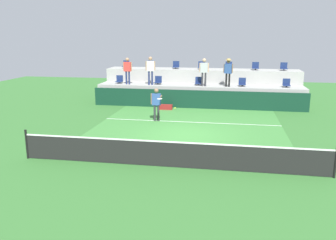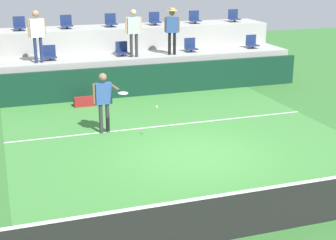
{
  "view_description": "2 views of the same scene",
  "coord_description": "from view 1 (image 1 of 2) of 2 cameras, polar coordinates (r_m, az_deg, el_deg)",
  "views": [
    {
      "loc": [
        1.84,
        -14.9,
        4.32
      ],
      "look_at": [
        -0.58,
        -1.0,
        0.9
      ],
      "focal_mm": 37.36,
      "sensor_mm": 36.0,
      "label": 1
    },
    {
      "loc": [
        -4.47,
        -11.0,
        4.64
      ],
      "look_at": [
        -0.75,
        -0.12,
        1.02
      ],
      "focal_mm": 54.38,
      "sensor_mm": 36.0,
      "label": 2
    }
  ],
  "objects": [
    {
      "name": "tennis_player",
      "position": [
        17.94,
        -1.89,
        3.08
      ],
      "size": [
        0.79,
        1.18,
        1.7
      ],
      "color": "#2D2D33",
      "rests_on": "ground_plane"
    },
    {
      "name": "equipment_bag",
      "position": [
        20.94,
        -0.34,
        2.12
      ],
      "size": [
        0.76,
        0.28,
        0.3
      ],
      "primitive_type": "cube",
      "color": "maroon",
      "rests_on": "ground_plane"
    },
    {
      "name": "stadium_chair_upper_mid_left",
      "position": [
        24.29,
        1.3,
        8.87
      ],
      "size": [
        0.44,
        0.4,
        0.52
      ],
      "color": "#2D2D33",
      "rests_on": "seating_tier_upper"
    },
    {
      "name": "stadium_chair_upper_right",
      "position": [
        24.08,
        14.08,
        8.43
      ],
      "size": [
        0.44,
        0.4,
        0.52
      ],
      "color": "#2D2D33",
      "rests_on": "seating_tier_upper"
    },
    {
      "name": "court_service_line",
      "position": [
        17.93,
        3.7,
        -0.34
      ],
      "size": [
        9.0,
        0.06,
        0.0
      ],
      "primitive_type": "cube",
      "color": "white",
      "rests_on": "ground_plane"
    },
    {
      "name": "stadium_chair_lower_center",
      "position": [
        22.4,
        5.02,
        6.23
      ],
      "size": [
        0.44,
        0.4,
        0.52
      ],
      "color": "#2D2D33",
      "rests_on": "seating_tier_lower"
    },
    {
      "name": "spectator_leaning_on_rail",
      "position": [
        22.39,
        -2.88,
        8.51
      ],
      "size": [
        0.62,
        0.29,
        1.79
      ],
      "color": "navy",
      "rests_on": "seating_tier_lower"
    },
    {
      "name": "stadium_chair_lower_far_left",
      "position": [
        23.43,
        -7.95,
        6.48
      ],
      "size": [
        0.44,
        0.4,
        0.52
      ],
      "color": "#2D2D33",
      "rests_on": "seating_tier_lower"
    },
    {
      "name": "spectator_with_hat",
      "position": [
        21.85,
        9.79,
        8.11
      ],
      "size": [
        0.58,
        0.47,
        1.72
      ],
      "color": "black",
      "rests_on": "seating_tier_lower"
    },
    {
      "name": "court_inner_paint",
      "position": [
        16.58,
        3.17,
        -1.5
      ],
      "size": [
        9.0,
        10.0,
        0.01
      ],
      "primitive_type": "cube",
      "color": "#3D7F38",
      "rests_on": "ground_plane"
    },
    {
      "name": "sponsor_backboard",
      "position": [
        21.32,
        4.78,
        3.37
      ],
      "size": [
        13.0,
        0.16,
        1.1
      ],
      "primitive_type": "cube",
      "color": "#0F3323",
      "rests_on": "ground_plane"
    },
    {
      "name": "spectator_in_grey",
      "position": [
        22.77,
        -6.62,
        8.38
      ],
      "size": [
        0.6,
        0.23,
        1.7
      ],
      "color": "navy",
      "rests_on": "seating_tier_lower"
    },
    {
      "name": "stadium_chair_upper_mid_right",
      "position": [
        24.02,
        9.87,
        8.62
      ],
      "size": [
        0.44,
        0.4,
        0.52
      ],
      "color": "#2D2D33",
      "rests_on": "seating_tier_upper"
    },
    {
      "name": "stadium_chair_upper_left",
      "position": [
        24.61,
        -2.79,
        8.92
      ],
      "size": [
        0.44,
        0.4,
        0.52
      ],
      "color": "#2D2D33",
      "rests_on": "seating_tier_upper"
    },
    {
      "name": "stadium_chair_lower_far_right",
      "position": [
        22.59,
        18.77,
        5.63
      ],
      "size": [
        0.44,
        0.4,
        0.52
      ],
      "color": "#2D2D33",
      "rests_on": "seating_tier_lower"
    },
    {
      "name": "seating_tier_lower",
      "position": [
        22.58,
        5.09,
        4.14
      ],
      "size": [
        13.0,
        1.8,
        1.25
      ],
      "primitive_type": "cube",
      "color": "#9E9E99",
      "rests_on": "ground_plane"
    },
    {
      "name": "stadium_chair_upper_far_left",
      "position": [
        25.07,
        -6.88,
        8.92
      ],
      "size": [
        0.44,
        0.4,
        0.52
      ],
      "color": "#2D2D33",
      "rests_on": "seating_tier_upper"
    },
    {
      "name": "seating_tier_upper",
      "position": [
        24.29,
        5.48,
        5.81
      ],
      "size": [
        13.0,
        1.8,
        2.1
      ],
      "primitive_type": "cube",
      "color": "#9E9E99",
      "rests_on": "ground_plane"
    },
    {
      "name": "stadium_chair_upper_far_right",
      "position": [
        24.28,
        18.38,
        8.19
      ],
      "size": [
        0.44,
        0.4,
        0.52
      ],
      "color": "#2D2D33",
      "rests_on": "seating_tier_upper"
    },
    {
      "name": "ground_plane",
      "position": [
        15.62,
        2.73,
        -2.46
      ],
      "size": [
        40.0,
        40.0,
        0.0
      ],
      "primitive_type": "plane",
      "color": "#336B2D"
    },
    {
      "name": "tennis_net",
      "position": [
        11.7,
        0.28,
        -5.45
      ],
      "size": [
        10.48,
        0.08,
        1.07
      ],
      "color": "black",
      "rests_on": "ground_plane"
    },
    {
      "name": "spectator_in_white",
      "position": [
        21.9,
        5.91,
        8.21
      ],
      "size": [
        0.6,
        0.23,
        1.72
      ],
      "color": "#2D2D33",
      "rests_on": "seating_tier_lower"
    },
    {
      "name": "stadium_chair_lower_right",
      "position": [
        22.33,
        12.02,
        5.97
      ],
      "size": [
        0.44,
        0.4,
        0.52
      ],
      "color": "#2D2D33",
      "rests_on": "seating_tier_lower"
    },
    {
      "name": "stadium_chair_upper_center",
      "position": [
        24.09,
        5.47,
        8.77
      ],
      "size": [
        0.44,
        0.4,
        0.52
      ],
      "color": "#2D2D33",
      "rests_on": "seating_tier_upper"
    },
    {
      "name": "stadium_chair_lower_left",
      "position": [
        22.77,
        -1.62,
        6.4
      ],
      "size": [
        0.44,
        0.4,
        0.52
      ],
      "color": "#2D2D33",
      "rests_on": "seating_tier_lower"
    },
    {
      "name": "tennis_ball",
      "position": [
        16.61,
        1.16,
        1.98
      ],
      "size": [
        0.07,
        0.07,
        0.07
      ],
      "color": "#CCE033"
    }
  ]
}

